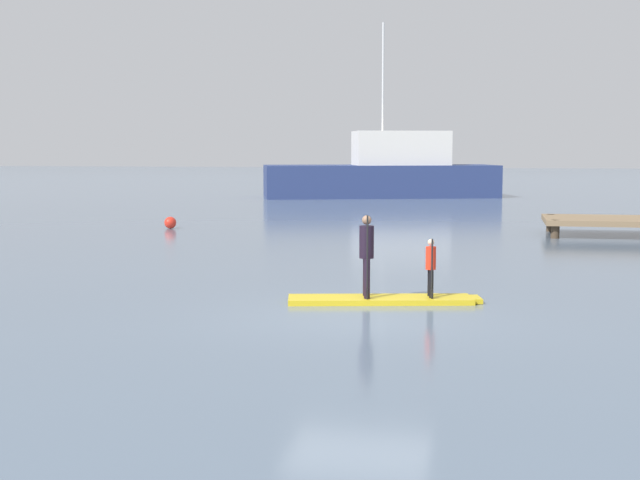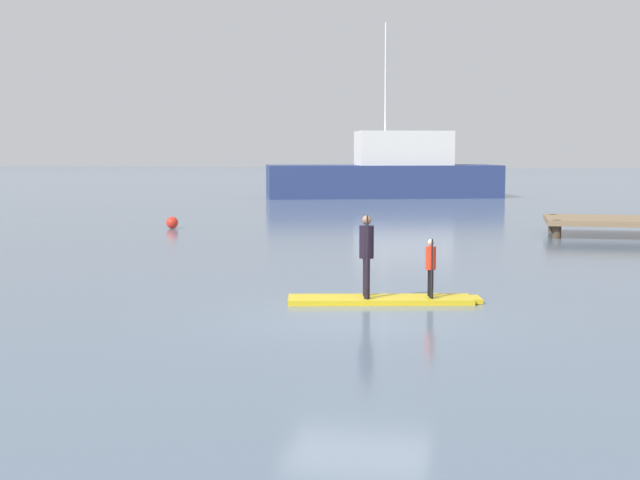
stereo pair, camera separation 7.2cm
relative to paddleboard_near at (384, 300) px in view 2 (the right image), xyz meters
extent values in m
plane|color=slate|center=(-0.26, -1.51, -0.05)|extent=(240.00, 240.00, 0.00)
cube|color=gold|center=(-0.07, -0.02, 0.00)|extent=(3.56, 1.52, 0.10)
cube|color=gold|center=(1.67, 0.36, 0.00)|extent=(0.35, 0.61, 0.09)
cylinder|color=black|center=(-0.36, 0.09, 0.42)|extent=(0.11, 0.11, 0.74)
cylinder|color=black|center=(-0.29, -0.23, 0.42)|extent=(0.11, 0.11, 0.74)
cylinder|color=black|center=(-0.33, -0.07, 1.10)|extent=(0.33, 0.33, 0.61)
sphere|color=#8C664C|center=(-0.33, -0.07, 1.51)|extent=(0.18, 0.18, 0.18)
cylinder|color=black|center=(-0.28, -0.27, 0.83)|extent=(0.03, 0.03, 1.57)
cube|color=black|center=(-0.28, -0.27, 0.14)|extent=(0.06, 0.14, 0.18)
cylinder|color=black|center=(0.84, 0.30, 0.31)|extent=(0.08, 0.08, 0.52)
cylinder|color=black|center=(0.88, 0.07, 0.31)|extent=(0.08, 0.08, 0.52)
cylinder|color=red|center=(0.86, 0.18, 0.79)|extent=(0.23, 0.23, 0.43)
sphere|color=beige|center=(0.86, 0.18, 1.09)|extent=(0.13, 0.13, 0.13)
cylinder|color=black|center=(0.89, 0.02, 0.61)|extent=(0.03, 0.03, 1.12)
cube|color=black|center=(0.89, 0.02, 0.14)|extent=(0.06, 0.14, 0.18)
cube|color=navy|center=(-4.69, 36.27, 0.90)|extent=(14.36, 8.14, 1.91)
cube|color=white|center=(-3.50, 36.64, 2.87)|extent=(6.17, 4.56, 2.01)
cylinder|color=silver|center=(-4.55, 36.31, 7.04)|extent=(0.12, 0.12, 6.34)
cylinder|color=#473828|center=(3.97, 13.03, 0.25)|extent=(0.28, 0.28, 0.59)
cylinder|color=#473828|center=(3.97, 15.52, 0.25)|extent=(0.28, 0.28, 0.59)
sphere|color=red|center=(-9.50, 13.93, 0.17)|extent=(0.43, 0.43, 0.43)
camera|label=1|loc=(2.00, -16.49, 2.84)|focal=49.87mm
camera|label=2|loc=(2.07, -16.48, 2.84)|focal=49.87mm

